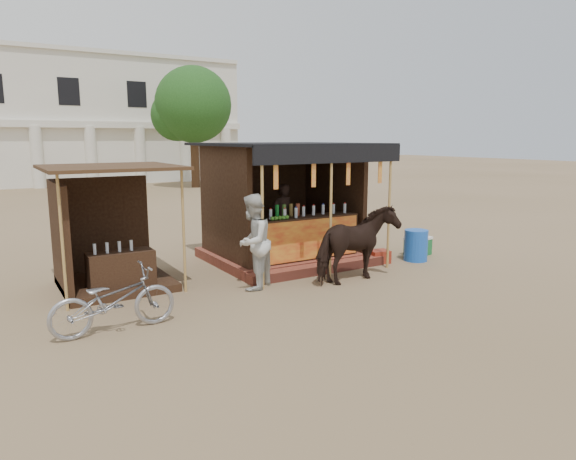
{
  "coord_description": "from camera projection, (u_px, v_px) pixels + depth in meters",
  "views": [
    {
      "loc": [
        -5.18,
        -6.91,
        2.89
      ],
      "look_at": [
        0.0,
        1.6,
        1.1
      ],
      "focal_mm": 32.0,
      "sensor_mm": 36.0,
      "label": 1
    }
  ],
  "objects": [
    {
      "name": "ground",
      "position": [
        336.0,
        306.0,
        8.97
      ],
      "size": [
        120.0,
        120.0,
        0.0
      ],
      "primitive_type": "plane",
      "color": "#846B4C",
      "rests_on": "ground"
    },
    {
      "name": "main_stall",
      "position": [
        286.0,
        218.0,
        12.12
      ],
      "size": [
        3.6,
        3.61,
        2.78
      ],
      "color": "brown",
      "rests_on": "ground"
    },
    {
      "name": "secondary_stall",
      "position": [
        104.0,
        245.0,
        9.92
      ],
      "size": [
        2.4,
        2.4,
        2.38
      ],
      "color": "#392414",
      "rests_on": "ground"
    },
    {
      "name": "cow",
      "position": [
        357.0,
        245.0,
        10.33
      ],
      "size": [
        1.91,
        1.05,
        1.53
      ],
      "primitive_type": "imported",
      "rotation": [
        0.0,
        0.0,
        1.7
      ],
      "color": "black",
      "rests_on": "ground"
    },
    {
      "name": "motorbike",
      "position": [
        113.0,
        300.0,
        7.69
      ],
      "size": [
        1.89,
        0.72,
        0.98
      ],
      "primitive_type": "imported",
      "rotation": [
        0.0,
        0.0,
        1.61
      ],
      "color": "#95969D",
      "rests_on": "ground"
    },
    {
      "name": "bystander",
      "position": [
        253.0,
        242.0,
        9.84
      ],
      "size": [
        1.14,
        1.1,
        1.85
      ],
      "primitive_type": "imported",
      "rotation": [
        0.0,
        0.0,
        3.81
      ],
      "color": "beige",
      "rests_on": "ground"
    },
    {
      "name": "blue_barrel",
      "position": [
        416.0,
        245.0,
        12.22
      ],
      "size": [
        0.68,
        0.68,
        0.74
      ],
      "primitive_type": "cylinder",
      "rotation": [
        0.0,
        0.0,
        0.26
      ],
      "color": "blue",
      "rests_on": "ground"
    },
    {
      "name": "red_crate",
      "position": [
        379.0,
        256.0,
        12.04
      ],
      "size": [
        0.51,
        0.45,
        0.3
      ],
      "primitive_type": "cube",
      "rotation": [
        0.0,
        0.0,
        -0.21
      ],
      "color": "maroon",
      "rests_on": "ground"
    },
    {
      "name": "cooler",
      "position": [
        418.0,
        246.0,
        12.81
      ],
      "size": [
        0.71,
        0.54,
        0.46
      ],
      "color": "#16652D",
      "rests_on": "ground"
    },
    {
      "name": "background_building",
      "position": [
        28.0,
        121.0,
        32.41
      ],
      "size": [
        26.0,
        7.45,
        8.18
      ],
      "color": "silver",
      "rests_on": "ground"
    },
    {
      "name": "tree",
      "position": [
        189.0,
        108.0,
        29.74
      ],
      "size": [
        4.5,
        4.4,
        7.0
      ],
      "color": "#382314",
      "rests_on": "ground"
    }
  ]
}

